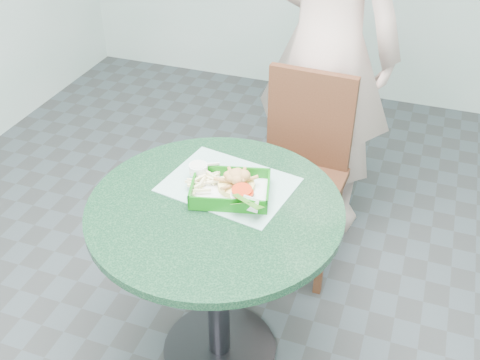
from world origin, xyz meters
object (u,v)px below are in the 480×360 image
(dining_chair, at_px, (303,161))
(crab_sandwich, at_px, (238,185))
(cafe_table, at_px, (216,247))
(food_basket, at_px, (231,196))
(sauce_ramekin, at_px, (206,169))

(dining_chair, distance_m, crab_sandwich, 0.68)
(cafe_table, distance_m, food_basket, 0.20)
(cafe_table, relative_size, crab_sandwich, 6.85)
(cafe_table, distance_m, sauce_ramekin, 0.28)
(dining_chair, bearing_deg, sauce_ramekin, -109.15)
(crab_sandwich, distance_m, sauce_ramekin, 0.15)
(dining_chair, relative_size, sauce_ramekin, 14.14)
(cafe_table, bearing_deg, dining_chair, 78.99)
(cafe_table, bearing_deg, crab_sandwich, 61.68)
(cafe_table, distance_m, dining_chair, 0.72)
(food_basket, height_order, sauce_ramekin, sauce_ramekin)
(sauce_ramekin, bearing_deg, cafe_table, -57.66)
(cafe_table, relative_size, dining_chair, 0.94)
(food_basket, bearing_deg, sauce_ramekin, 147.49)
(dining_chair, xyz_separation_m, sauce_ramekin, (-0.23, -0.56, 0.27))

